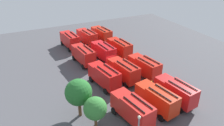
{
  "coord_description": "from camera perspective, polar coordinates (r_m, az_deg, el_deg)",
  "views": [
    {
      "loc": [
        -36.08,
        17.74,
        21.9
      ],
      "look_at": [
        0.0,
        0.0,
        1.4
      ],
      "focal_mm": 35.81,
      "sensor_mm": 36.0,
      "label": 1
    }
  ],
  "objects": [
    {
      "name": "ground_plane",
      "position": [
        45.78,
        0.0,
        -1.56
      ],
      "size": [
        66.37,
        66.37,
        0.0
      ],
      "primitive_type": "plane",
      "color": "#4C4C51"
    },
    {
      "name": "fire_truck_0",
      "position": [
        36.48,
        15.94,
        -6.94
      ],
      "size": [
        7.47,
        3.55,
        3.88
      ],
      "rotation": [
        0.0,
        0.0,
        0.14
      ],
      "color": "red",
      "rests_on": "ground"
    },
    {
      "name": "fire_truck_1",
      "position": [
        42.7,
        8.24,
        -0.83
      ],
      "size": [
        7.47,
        3.55,
        3.88
      ],
      "rotation": [
        0.0,
        0.0,
        0.14
      ],
      "color": "red",
      "rests_on": "ground"
    },
    {
      "name": "fire_truck_2",
      "position": [
        50.59,
        1.93,
        4.02
      ],
      "size": [
        7.39,
        3.26,
        3.88
      ],
      "rotation": [
        0.0,
        0.0,
        0.09
      ],
      "color": "red",
      "rests_on": "ground"
    },
    {
      "name": "fire_truck_3",
      "position": [
        58.86,
        -2.69,
        7.38
      ],
      "size": [
        7.43,
        3.43,
        3.88
      ],
      "rotation": [
        0.0,
        0.0,
        0.12
      ],
      "color": "red",
      "rests_on": "ground"
    },
    {
      "name": "fire_truck_4",
      "position": [
        34.23,
        11.31,
        -8.82
      ],
      "size": [
        7.5,
        3.7,
        3.88
      ],
      "rotation": [
        0.0,
        0.0,
        0.17
      ],
      "color": "red",
      "rests_on": "ground"
    },
    {
      "name": "fire_truck_5",
      "position": [
        40.96,
        2.93,
        -1.85
      ],
      "size": [
        7.47,
        3.56,
        3.88
      ],
      "rotation": [
        0.0,
        0.0,
        0.14
      ],
      "color": "red",
      "rests_on": "ground"
    },
    {
      "name": "fire_truck_6",
      "position": [
        48.66,
        -2.18,
        3.05
      ],
      "size": [
        7.39,
        3.29,
        3.88
      ],
      "rotation": [
        0.0,
        0.0,
        0.09
      ],
      "color": "red",
      "rests_on": "ground"
    },
    {
      "name": "fire_truck_7",
      "position": [
        57.33,
        -6.39,
        6.7
      ],
      "size": [
        7.46,
        3.53,
        3.88
      ],
      "rotation": [
        0.0,
        0.0,
        0.13
      ],
      "color": "red",
      "rests_on": "ground"
    },
    {
      "name": "fire_truck_8",
      "position": [
        31.82,
        5.16,
        -11.48
      ],
      "size": [
        7.49,
        3.66,
        3.88
      ],
      "rotation": [
        0.0,
        0.0,
        0.16
      ],
      "color": "red",
      "rests_on": "ground"
    },
    {
      "name": "fire_truck_9",
      "position": [
        39.24,
        -2.0,
        -3.22
      ],
      "size": [
        7.5,
        3.69,
        3.88
      ],
      "rotation": [
        0.0,
        0.0,
        0.16
      ],
      "color": "red",
      "rests_on": "ground"
    },
    {
      "name": "fire_truck_10",
      "position": [
        47.45,
        -7.32,
        2.19
      ],
      "size": [
        7.4,
        3.32,
        3.88
      ],
      "rotation": [
        0.0,
        0.0,
        0.1
      ],
      "color": "red",
      "rests_on": "ground"
    },
    {
      "name": "fire_truck_11",
      "position": [
        55.99,
        -10.73,
        5.88
      ],
      "size": [
        7.39,
        3.29,
        3.88
      ],
      "rotation": [
        0.0,
        0.0,
        0.09
      ],
      "color": "red",
      "rests_on": "ground"
    },
    {
      "name": "firefighter_0",
      "position": [
        39.21,
        9.92,
        -5.59
      ],
      "size": [
        0.48,
        0.43,
        1.83
      ],
      "rotation": [
        0.0,
        0.0,
        5.27
      ],
      "color": "black",
      "rests_on": "ground"
    },
    {
      "name": "firefighter_1",
      "position": [
        39.27,
        19.15,
        -7.03
      ],
      "size": [
        0.44,
        0.28,
        1.61
      ],
      "rotation": [
        0.0,
        0.0,
        4.81
      ],
      "color": "black",
      "rests_on": "ground"
    },
    {
      "name": "tree_0",
      "position": [
        29.92,
        -4.32,
        -11.52
      ],
      "size": [
        3.16,
        3.16,
        4.9
      ],
      "color": "brown",
      "rests_on": "ground"
    },
    {
      "name": "tree_1",
      "position": [
        31.85,
        -8.55,
        -7.45
      ],
      "size": [
        3.87,
        3.87,
        5.99
      ],
      "color": "brown",
      "rests_on": "ground"
    },
    {
      "name": "traffic_cone_0",
      "position": [
        36.2,
        -2.09,
        -9.6
      ],
      "size": [
        0.45,
        0.45,
        0.64
      ],
      "primitive_type": "cone",
      "color": "#F2600C",
      "rests_on": "ground"
    }
  ]
}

